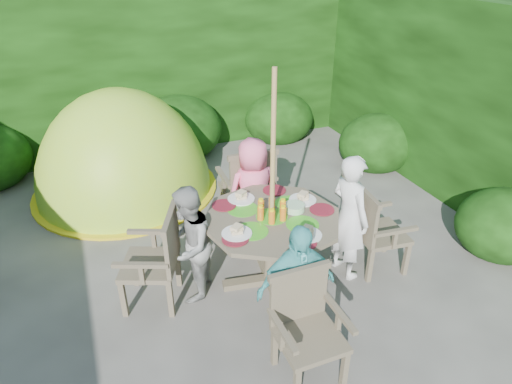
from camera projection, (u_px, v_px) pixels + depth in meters
name	position (u px, v px, depth m)	size (l,w,h in m)	color
ground	(199.00, 289.00, 4.60)	(60.00, 60.00, 0.00)	#4A4742
hedge_enclosure	(160.00, 128.00, 5.07)	(9.00, 9.00, 2.50)	black
patio_table	(272.00, 227.00, 4.38)	(1.55, 1.55, 0.95)	#494030
parasol_pole	(272.00, 188.00, 4.17)	(0.04, 0.04, 2.20)	olive
garden_chair_right	(375.00, 229.00, 4.68)	(0.54, 0.59, 0.91)	#494030
garden_chair_left	(157.00, 258.00, 4.23)	(0.67, 0.71, 0.94)	#494030
garden_chair_back	(249.00, 186.00, 5.38)	(0.62, 0.56, 1.01)	#494030
garden_chair_front	(306.00, 325.00, 3.54)	(0.53, 0.47, 0.88)	#494030
child_right	(349.00, 217.00, 4.54)	(0.49, 0.32, 1.34)	silver
child_left	(189.00, 245.00, 4.26)	(0.57, 0.45, 1.18)	gray
child_back	(253.00, 192.00, 5.08)	(0.61, 0.40, 1.25)	pink
child_front	(296.00, 288.00, 3.74)	(0.69, 0.29, 1.19)	#50BCBA
dome_tent	(127.00, 190.00, 6.41)	(2.51, 2.51, 2.87)	#A8D529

